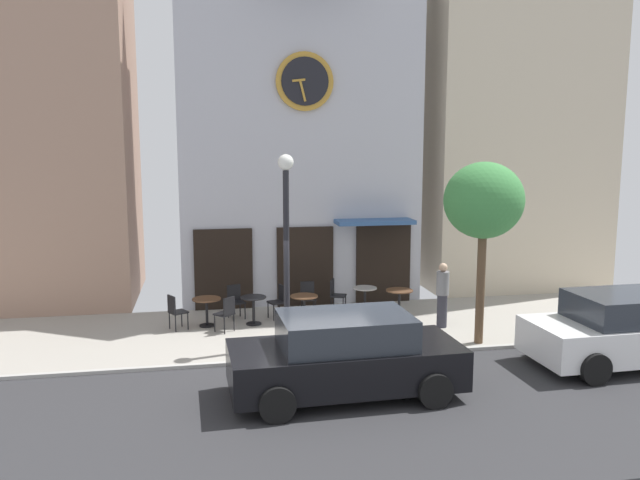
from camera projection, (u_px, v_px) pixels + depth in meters
name	position (u px, v px, depth m)	size (l,w,h in m)	color
ground_plane	(323.00, 368.00, 13.44)	(25.36, 10.46, 0.13)	#9E998E
clock_building	(298.00, 110.00, 19.02)	(7.01, 3.99, 11.00)	#B2B2BC
neighbor_building_left	(24.00, 89.00, 18.42)	(5.98, 4.49, 12.43)	#9E7A66
neighbor_building_right	(506.00, 44.00, 20.92)	(5.82, 4.62, 15.82)	beige
street_lamp	(286.00, 251.00, 14.48)	(0.36, 0.36, 4.44)	black
street_tree	(484.00, 202.00, 14.56)	(1.86, 1.67, 4.27)	brown
cafe_table_center_right	(207.00, 306.00, 16.37)	(0.74, 0.74, 0.73)	black
cafe_table_rightmost	(254.00, 305.00, 16.53)	(0.67, 0.67, 0.74)	black
cafe_table_center_left	(304.00, 303.00, 16.71)	(0.73, 0.73, 0.72)	black
cafe_table_near_curb	(365.00, 296.00, 17.50)	(0.65, 0.65, 0.75)	black
cafe_table_leftmost	(399.00, 298.00, 17.16)	(0.73, 0.73, 0.77)	black
cafe_chair_near_tree	(336.00, 293.00, 17.82)	(0.53, 0.53, 0.90)	black
cafe_chair_by_entrance	(175.00, 310.00, 16.03)	(0.54, 0.54, 0.90)	black
cafe_chair_near_lamp	(279.00, 299.00, 17.11)	(0.51, 0.51, 0.90)	black
cafe_chair_facing_wall	(235.00, 299.00, 17.12)	(0.51, 0.51, 0.90)	black
cafe_chair_mid_row	(226.00, 311.00, 15.85)	(0.57, 0.57, 0.90)	black
cafe_chair_curbside	(308.00, 295.00, 17.51)	(0.41, 0.41, 0.90)	black
pedestrian_grey	(442.00, 294.00, 16.23)	(0.40, 0.40, 1.67)	#2D2D38
parked_car_black	(345.00, 356.00, 11.84)	(4.36, 2.13, 1.55)	black
parked_car_white	(629.00, 330.00, 13.52)	(4.34, 2.11, 1.55)	white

